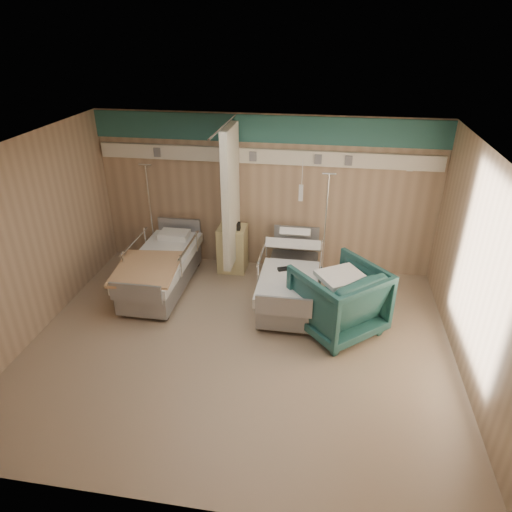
# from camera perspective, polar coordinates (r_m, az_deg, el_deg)

# --- Properties ---
(ground) EXTENTS (6.00, 5.00, 0.00)m
(ground) POSITION_cam_1_polar(r_m,az_deg,el_deg) (6.69, -2.09, -11.02)
(ground) COLOR tan
(ground) RESTS_ON ground
(room_walls) EXTENTS (6.04, 5.04, 2.82)m
(room_walls) POSITION_cam_1_polar(r_m,az_deg,el_deg) (5.96, -2.21, 4.73)
(room_walls) COLOR tan
(room_walls) RESTS_ON ground
(bed_right) EXTENTS (1.00, 2.16, 0.63)m
(bed_right) POSITION_cam_1_polar(r_m,az_deg,el_deg) (7.51, 4.29, -3.46)
(bed_right) COLOR white
(bed_right) RESTS_ON ground
(bed_left) EXTENTS (1.00, 2.16, 0.63)m
(bed_left) POSITION_cam_1_polar(r_m,az_deg,el_deg) (7.96, -11.69, -2.10)
(bed_left) COLOR white
(bed_left) RESTS_ON ground
(bedside_cabinet) EXTENTS (0.50, 0.48, 0.85)m
(bedside_cabinet) POSITION_cam_1_polar(r_m,az_deg,el_deg) (8.39, -2.94, 0.94)
(bedside_cabinet) COLOR #D9C987
(bedside_cabinet) RESTS_ON ground
(visitor_armchair) EXTENTS (1.59, 1.60, 1.04)m
(visitor_armchair) POSITION_cam_1_polar(r_m,az_deg,el_deg) (6.81, 10.26, -5.35)
(visitor_armchair) COLOR #1E4C4A
(visitor_armchair) RESTS_ON ground
(waffle_blanket) EXTENTS (0.81, 0.79, 0.07)m
(waffle_blanket) POSITION_cam_1_polar(r_m,az_deg,el_deg) (6.55, 10.77, -1.19)
(waffle_blanket) COLOR white
(waffle_blanket) RESTS_ON visitor_armchair
(iv_stand_right) EXTENTS (0.35, 0.35, 1.95)m
(iv_stand_right) POSITION_cam_1_polar(r_m,az_deg,el_deg) (8.20, 8.35, -0.18)
(iv_stand_right) COLOR silver
(iv_stand_right) RESTS_ON ground
(iv_stand_left) EXTENTS (0.34, 0.34, 1.93)m
(iv_stand_left) POSITION_cam_1_polar(r_m,az_deg,el_deg) (8.85, -12.63, 1.56)
(iv_stand_left) COLOR silver
(iv_stand_left) RESTS_ON ground
(call_remote) EXTENTS (0.20, 0.15, 0.04)m
(call_remote) POSITION_cam_1_polar(r_m,az_deg,el_deg) (7.24, 3.46, -1.61)
(call_remote) COLOR black
(call_remote) RESTS_ON bed_right
(tan_blanket) EXTENTS (1.08, 1.30, 0.04)m
(tan_blanket) POSITION_cam_1_polar(r_m,az_deg,el_deg) (7.44, -13.53, -1.53)
(tan_blanket) COLOR tan
(tan_blanket) RESTS_ON bed_left
(toiletry_bag) EXTENTS (0.23, 0.16, 0.12)m
(toiletry_bag) POSITION_cam_1_polar(r_m,az_deg,el_deg) (8.10, -2.76, 3.76)
(toiletry_bag) COLOR black
(toiletry_bag) RESTS_ON bedside_cabinet
(white_cup) EXTENTS (0.11, 0.11, 0.12)m
(white_cup) POSITION_cam_1_polar(r_m,az_deg,el_deg) (8.20, -3.74, 4.04)
(white_cup) COLOR white
(white_cup) RESTS_ON bedside_cabinet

